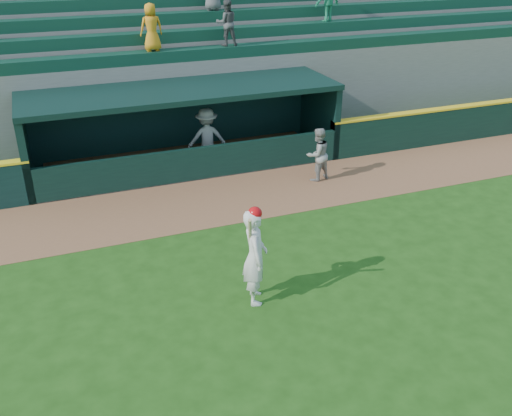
# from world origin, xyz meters

# --- Properties ---
(ground) EXTENTS (120.00, 120.00, 0.00)m
(ground) POSITION_xyz_m (0.00, 0.00, 0.00)
(ground) COLOR #1D4511
(ground) RESTS_ON ground
(warning_track) EXTENTS (40.00, 3.00, 0.01)m
(warning_track) POSITION_xyz_m (0.00, 4.90, 0.01)
(warning_track) COLOR brown
(warning_track) RESTS_ON ground
(dugout_player_front) EXTENTS (0.89, 0.77, 1.58)m
(dugout_player_front) POSITION_xyz_m (3.32, 5.22, 0.79)
(dugout_player_front) COLOR gray
(dugout_player_front) RESTS_ON ground
(dugout_player_inside) EXTENTS (1.26, 0.81, 1.84)m
(dugout_player_inside) POSITION_xyz_m (0.64, 7.44, 0.92)
(dugout_player_inside) COLOR #9A9A95
(dugout_player_inside) RESTS_ON ground
(dugout) EXTENTS (9.40, 2.80, 2.46)m
(dugout) POSITION_xyz_m (0.00, 8.00, 1.36)
(dugout) COLOR #60615C
(dugout) RESTS_ON ground
(stands) EXTENTS (34.50, 6.25, 7.48)m
(stands) POSITION_xyz_m (0.02, 12.57, 2.40)
(stands) COLOR slate
(stands) RESTS_ON ground
(batter_at_plate) EXTENTS (0.64, 0.88, 2.08)m
(batter_at_plate) POSITION_xyz_m (-0.57, 0.19, 1.03)
(batter_at_plate) COLOR silver
(batter_at_plate) RESTS_ON ground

